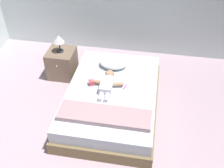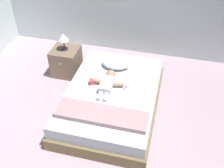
% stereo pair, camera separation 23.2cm
% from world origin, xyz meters
% --- Properties ---
extents(bed, '(1.41, 2.07, 0.40)m').
position_xyz_m(bed, '(-0.29, 1.18, 0.20)').
color(bed, brown).
rests_on(bed, ground_plane).
extents(pillow, '(0.46, 0.35, 0.14)m').
position_xyz_m(pillow, '(-0.37, 1.77, 0.47)').
color(pillow, white).
rests_on(pillow, bed).
extents(baby, '(0.50, 0.64, 0.15)m').
position_xyz_m(baby, '(-0.37, 1.23, 0.46)').
color(baby, white).
rests_on(baby, bed).
extents(toothbrush, '(0.05, 0.14, 0.02)m').
position_xyz_m(toothbrush, '(-0.10, 1.27, 0.41)').
color(toothbrush, '#BC26AD').
rests_on(toothbrush, bed).
extents(nightstand, '(0.47, 0.50, 0.51)m').
position_xyz_m(nightstand, '(-1.34, 1.90, 0.26)').
color(nightstand, '#7A634F').
rests_on(nightstand, ground_plane).
extents(lamp, '(0.19, 0.19, 0.31)m').
position_xyz_m(lamp, '(-1.34, 1.90, 0.75)').
color(lamp, '#333338').
rests_on(lamp, nightstand).
extents(blanket, '(1.26, 0.36, 0.07)m').
position_xyz_m(blanket, '(-0.29, 0.58, 0.44)').
color(blanket, '#A9898F').
rests_on(blanket, bed).
extents(toy_block, '(0.11, 0.11, 0.08)m').
position_xyz_m(toy_block, '(-0.62, 1.23, 0.44)').
color(toy_block, '#D14851').
rests_on(toy_block, bed).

